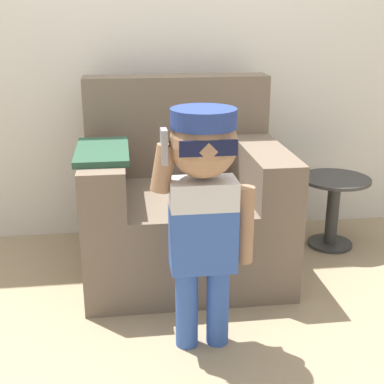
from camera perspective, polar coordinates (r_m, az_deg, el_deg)
The scene contains 5 objects.
ground_plane at distance 2.94m, azimuth 0.06°, elevation -8.40°, with size 10.00×10.00×0.00m, color #998466.
wall_back at distance 3.26m, azimuth -1.50°, elevation 17.98°, with size 10.00×0.05×2.60m.
armchair at distance 2.88m, azimuth -1.04°, elevation -1.17°, with size 1.04×0.89×1.01m.
person_child at distance 2.07m, azimuth 1.25°, elevation -0.26°, with size 0.41×0.31×1.01m.
side_table at distance 3.26m, azimuth 14.82°, elevation -1.32°, with size 0.41×0.41×0.43m.
Camera 1 is at (-0.35, -2.60, 1.34)m, focal length 50.00 mm.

